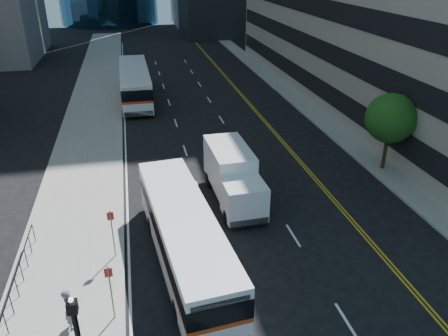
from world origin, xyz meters
name	(u,v)px	position (x,y,z in m)	size (l,w,h in m)	color
ground	(298,261)	(0.00, 0.00, 0.00)	(160.00, 160.00, 0.00)	black
sidewalk_west	(95,110)	(-10.50, 25.00, 0.07)	(5.00, 90.00, 0.15)	gray
sidewalk_east	(293,97)	(9.00, 25.00, 0.07)	(2.00, 90.00, 0.15)	gray
street_tree	(391,118)	(9.00, 8.00, 3.64)	(3.20, 3.20, 5.10)	#332114
bus_front	(184,236)	(-5.21, 0.88, 1.56)	(3.48, 11.26, 2.86)	silver
bus_rear	(135,83)	(-6.60, 27.52, 1.74)	(2.80, 12.37, 3.18)	white
box_truck	(233,176)	(-1.72, 6.17, 1.61)	(2.38, 6.43, 3.04)	silver
pedestrian	(70,309)	(-9.96, -2.13, 1.02)	(0.63, 0.42, 1.74)	#59585F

